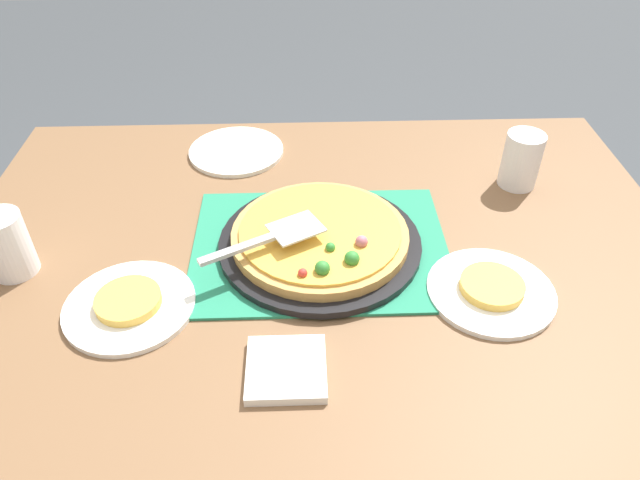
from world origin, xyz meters
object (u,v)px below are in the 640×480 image
cup_far (6,245)px  pizza_server (272,237)px  plate_far_right (491,291)px  napkin_stack (286,369)px  pizza_pan (320,243)px  pizza (320,235)px  served_slice_left (128,300)px  plate_side (236,151)px  served_slice_right (492,286)px  plate_near_left (130,306)px  cup_near (521,160)px

cup_far → pizza_server: cup_far is taller
plate_far_right → napkin_stack: size_ratio=1.83×
napkin_stack → pizza_pan: bearing=-101.9°
pizza → served_slice_left: bearing=23.8°
plate_side → plate_far_right: bearing=134.2°
pizza → served_slice_right: pizza is taller
plate_near_left → cup_far: cup_far is taller
pizza_pan → napkin_stack: pizza_pan is taller
pizza_pan → plate_near_left: size_ratio=1.73×
pizza → cup_near: cup_near is taller
pizza_server → cup_near: bearing=-154.2°
served_slice_right → plate_near_left: bearing=1.2°
pizza → served_slice_left: size_ratio=3.00×
pizza_pan → served_slice_left: 0.36m
cup_near → pizza_server: size_ratio=0.54×
served_slice_left → pizza_server: (-0.24, -0.10, 0.05)m
plate_far_right → napkin_stack: (0.35, 0.16, 0.00)m
plate_near_left → served_slice_left: bearing=0.0°
plate_side → served_slice_left: served_slice_left is taller
served_slice_left → cup_near: (-0.76, -0.35, 0.04)m
plate_side → pizza_server: bearing=103.7°
plate_side → cup_far: size_ratio=1.83×
pizza_server → plate_near_left: bearing=22.5°
cup_near → pizza: bearing=25.4°
plate_near_left → served_slice_left: served_slice_left is taller
cup_far → pizza_server: bearing=179.5°
pizza → served_slice_right: 0.32m
plate_far_right → plate_side: same height
plate_far_right → served_slice_right: size_ratio=2.00×
plate_far_right → cup_far: cup_far is taller
served_slice_right → pizza: bearing=-24.2°
pizza → cup_near: 0.48m
plate_side → napkin_stack: bearing=100.8°
plate_side → served_slice_right: (-0.48, 0.49, 0.01)m
plate_far_right → cup_near: cup_near is taller
pizza_server → served_slice_left: bearing=22.5°
pizza_pan → cup_near: cup_near is taller
pizza → napkin_stack: pizza is taller
pizza_pan → plate_side: (0.18, -0.36, -0.01)m
plate_near_left → served_slice_right: 0.62m
pizza → napkin_stack: bearing=78.0°
served_slice_left → served_slice_right: bearing=-178.8°
plate_near_left → napkin_stack: size_ratio=1.83×
plate_far_right → cup_near: 0.37m
plate_far_right → served_slice_left: (0.62, 0.01, 0.01)m
plate_far_right → served_slice_right: 0.01m
pizza_pan → served_slice_left: served_slice_left is taller
pizza_server → plate_side: bearing=-76.3°
pizza_pan → plate_side: bearing=-62.6°
plate_side → cup_near: size_ratio=1.83×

